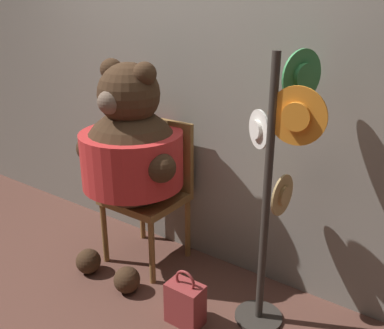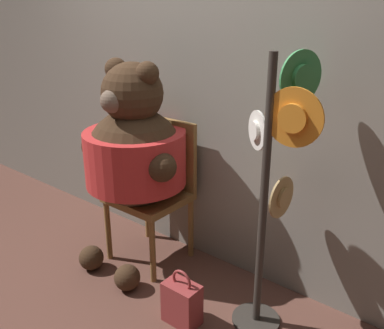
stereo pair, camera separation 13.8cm
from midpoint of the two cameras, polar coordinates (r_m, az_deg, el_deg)
ground_plane at (r=2.90m, az=-10.46°, el=-16.76°), size 14.00×14.00×0.00m
wall_back at (r=2.92m, az=-1.38°, el=9.74°), size 8.00×0.10×2.38m
chair at (r=3.01m, az=-6.61°, el=-2.73°), size 0.50×0.46×1.00m
teddy_bear at (r=2.83m, az=-9.52°, el=1.57°), size 0.81×0.72×1.43m
hat_display_rack at (r=2.28m, az=9.64°, el=-1.66°), size 0.46×0.44×1.54m
handbag_on_ground at (r=2.58m, az=-2.52°, el=-17.98°), size 0.21×0.13×0.35m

